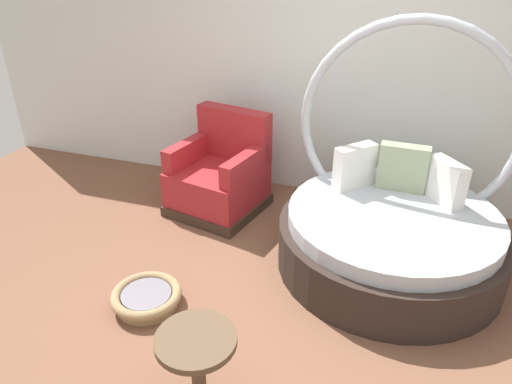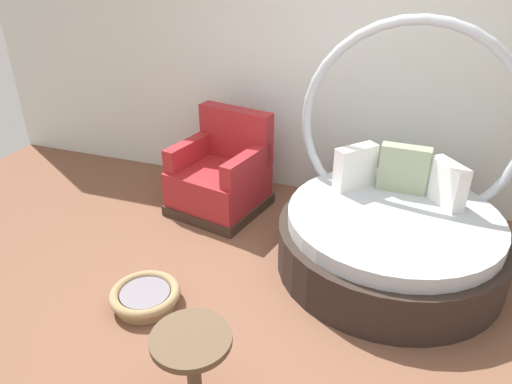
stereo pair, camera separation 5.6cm
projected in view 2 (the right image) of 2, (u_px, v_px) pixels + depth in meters
ground_plane at (275, 331)px, 3.26m from camera, size 8.00×8.00×0.02m
back_wall at (347, 66)px, 4.43m from camera, size 8.00×0.12×2.63m
round_daybed at (393, 224)px, 3.78m from camera, size 1.77×1.77×1.89m
red_armchair at (222, 177)px, 4.59m from camera, size 0.95×0.95×0.94m
pet_basket at (145, 296)px, 3.45m from camera, size 0.51×0.51×0.13m
side_table at (192, 350)px, 2.54m from camera, size 0.44×0.44×0.52m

